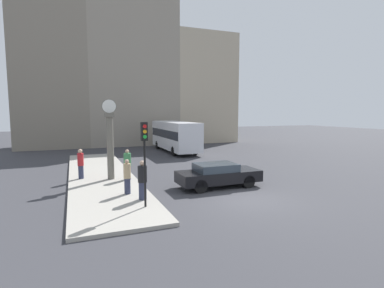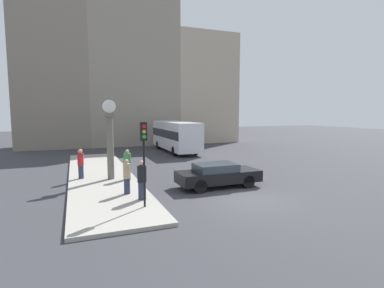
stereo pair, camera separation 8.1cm
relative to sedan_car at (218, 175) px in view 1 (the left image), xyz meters
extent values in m
plane|color=#38383D|center=(0.15, -2.58, -0.69)|extent=(120.00, 120.00, 0.00)
cube|color=#A39E93|center=(-5.73, 5.05, -0.62)|extent=(3.78, 19.25, 0.15)
cube|color=gray|center=(-9.30, 23.28, 7.88)|extent=(7.74, 5.00, 17.15)
cube|color=gray|center=(-0.11, 23.28, 8.36)|extent=(10.64, 5.00, 18.10)
cube|color=#B7A88E|center=(9.34, 23.28, 6.48)|extent=(8.26, 5.00, 14.36)
cube|color=black|center=(0.04, 0.00, -0.09)|extent=(4.54, 1.78, 0.61)
cube|color=#2D3842|center=(-0.14, 0.00, 0.42)|extent=(2.18, 1.60, 0.41)
cylinder|color=black|center=(1.45, 0.78, -0.34)|extent=(0.70, 0.22, 0.70)
cylinder|color=black|center=(1.45, -0.78, -0.34)|extent=(0.70, 0.22, 0.70)
cylinder|color=black|center=(-1.37, 0.78, -0.34)|extent=(0.70, 0.22, 0.70)
cylinder|color=black|center=(-1.37, -0.78, -0.34)|extent=(0.70, 0.22, 0.70)
cube|color=silver|center=(2.46, 14.70, 1.03)|extent=(2.41, 9.12, 2.72)
cube|color=#1E232D|center=(2.46, 14.70, 1.21)|extent=(2.43, 8.94, 0.80)
cylinder|color=black|center=(3.52, 17.52, -0.24)|extent=(0.28, 0.90, 0.90)
cylinder|color=black|center=(1.39, 17.52, -0.24)|extent=(0.28, 0.90, 0.90)
cylinder|color=black|center=(3.52, 11.87, -0.24)|extent=(0.28, 0.90, 0.90)
cylinder|color=black|center=(1.39, 11.87, -0.24)|extent=(0.28, 0.90, 0.90)
cylinder|color=black|center=(-4.57, -2.35, 0.85)|extent=(0.09, 0.09, 2.78)
cube|color=black|center=(-4.57, -2.35, 2.62)|extent=(0.26, 0.20, 0.76)
cylinder|color=red|center=(-4.57, -2.47, 2.82)|extent=(0.15, 0.04, 0.15)
cylinder|color=orange|center=(-4.57, -2.47, 2.62)|extent=(0.15, 0.04, 0.15)
cylinder|color=green|center=(-4.57, -2.47, 2.41)|extent=(0.15, 0.04, 0.15)
cylinder|color=#666056|center=(-5.27, 3.53, 1.28)|extent=(0.39, 0.39, 3.65)
cube|color=#666056|center=(-5.27, 3.53, 3.23)|extent=(0.51, 0.51, 0.23)
cylinder|color=#666056|center=(-5.27, 3.53, 3.73)|extent=(0.83, 0.04, 0.83)
cylinder|color=white|center=(-5.27, 3.53, 3.73)|extent=(0.77, 0.06, 0.77)
cylinder|color=#2D334C|center=(-4.92, -0.09, -0.16)|extent=(0.29, 0.29, 0.77)
cylinder|color=tan|center=(-4.92, -0.09, 0.58)|extent=(0.34, 0.34, 0.71)
sphere|color=tan|center=(-4.92, -0.09, 1.04)|extent=(0.21, 0.21, 0.21)
cylinder|color=#2D334C|center=(-6.92, 4.27, -0.15)|extent=(0.30, 0.30, 0.78)
cylinder|color=red|center=(-6.92, 4.27, 0.61)|extent=(0.35, 0.35, 0.73)
sphere|color=tan|center=(-6.92, 4.27, 1.10)|extent=(0.25, 0.25, 0.25)
cylinder|color=#2D334C|center=(-4.39, 3.01, -0.14)|extent=(0.36, 0.36, 0.80)
cylinder|color=#387A47|center=(-4.39, 3.01, 0.64)|extent=(0.42, 0.42, 0.75)
sphere|color=tan|center=(-4.39, 3.01, 1.12)|extent=(0.22, 0.22, 0.22)
cylinder|color=#2D334C|center=(-4.44, -1.28, -0.14)|extent=(0.35, 0.35, 0.80)
cylinder|color=black|center=(-4.44, -1.28, 0.63)|extent=(0.41, 0.41, 0.74)
sphere|color=tan|center=(-4.44, -1.28, 1.12)|extent=(0.24, 0.24, 0.24)
camera|label=1|loc=(-7.27, -14.37, 3.42)|focal=28.00mm
camera|label=2|loc=(-7.19, -14.40, 3.42)|focal=28.00mm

